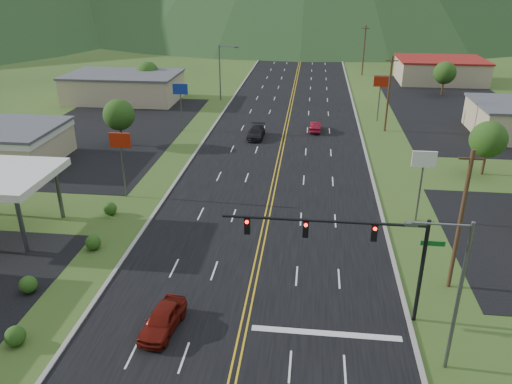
# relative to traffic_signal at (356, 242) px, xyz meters

# --- Properties ---
(traffic_signal) EXTENTS (13.10, 0.43, 7.00)m
(traffic_signal) POSITION_rel_traffic_signal_xyz_m (0.00, 0.00, 0.00)
(traffic_signal) COLOR black
(traffic_signal) RESTS_ON ground
(streetlight_east) EXTENTS (3.28, 0.25, 9.00)m
(streetlight_east) POSITION_rel_traffic_signal_xyz_m (4.70, -4.00, -0.15)
(streetlight_east) COLOR #59595E
(streetlight_east) RESTS_ON ground
(streetlight_west) EXTENTS (3.28, 0.25, 9.00)m
(streetlight_west) POSITION_rel_traffic_signal_xyz_m (-18.16, 56.00, -0.15)
(streetlight_west) COLOR #59595E
(streetlight_west) RESTS_ON ground
(building_west_far) EXTENTS (18.40, 11.40, 4.50)m
(building_west_far) POSITION_rel_traffic_signal_xyz_m (-34.48, 54.00, -3.07)
(building_west_far) COLOR tan
(building_west_far) RESTS_ON ground
(building_east_far) EXTENTS (16.40, 12.40, 4.50)m
(building_east_far) POSITION_rel_traffic_signal_xyz_m (21.52, 76.00, -3.07)
(building_east_far) COLOR tan
(building_east_far) RESTS_ON ground
(pole_sign_west_a) EXTENTS (2.00, 0.18, 6.40)m
(pole_sign_west_a) POSITION_rel_traffic_signal_xyz_m (-20.48, 16.00, -0.28)
(pole_sign_west_a) COLOR #59595E
(pole_sign_west_a) RESTS_ON ground
(pole_sign_west_b) EXTENTS (2.00, 0.18, 6.40)m
(pole_sign_west_b) POSITION_rel_traffic_signal_xyz_m (-20.48, 38.00, -0.28)
(pole_sign_west_b) COLOR #59595E
(pole_sign_west_b) RESTS_ON ground
(pole_sign_east_a) EXTENTS (2.00, 0.18, 6.40)m
(pole_sign_east_a) POSITION_rel_traffic_signal_xyz_m (6.52, 14.00, -0.28)
(pole_sign_east_a) COLOR #59595E
(pole_sign_east_a) RESTS_ON ground
(pole_sign_east_b) EXTENTS (2.00, 0.18, 6.40)m
(pole_sign_east_b) POSITION_rel_traffic_signal_xyz_m (6.52, 46.00, -0.28)
(pole_sign_east_b) COLOR #59595E
(pole_sign_east_b) RESTS_ON ground
(tree_west_a) EXTENTS (3.84, 3.84, 5.82)m
(tree_west_a) POSITION_rel_traffic_signal_xyz_m (-26.48, 31.00, -1.44)
(tree_west_a) COLOR #382314
(tree_west_a) RESTS_ON ground
(tree_west_b) EXTENTS (3.84, 3.84, 5.82)m
(tree_west_b) POSITION_rel_traffic_signal_xyz_m (-31.48, 58.00, -1.44)
(tree_west_b) COLOR #382314
(tree_west_b) RESTS_ON ground
(tree_east_a) EXTENTS (3.84, 3.84, 5.82)m
(tree_east_a) POSITION_rel_traffic_signal_xyz_m (15.52, 26.00, -1.44)
(tree_east_a) COLOR #382314
(tree_east_a) RESTS_ON ground
(tree_east_b) EXTENTS (3.84, 3.84, 5.82)m
(tree_east_b) POSITION_rel_traffic_signal_xyz_m (19.52, 64.00, -1.44)
(tree_east_b) COLOR #382314
(tree_east_b) RESTS_ON ground
(utility_pole_a) EXTENTS (1.60, 0.28, 10.00)m
(utility_pole_a) POSITION_rel_traffic_signal_xyz_m (7.02, 4.00, -0.20)
(utility_pole_a) COLOR #382314
(utility_pole_a) RESTS_ON ground
(utility_pole_b) EXTENTS (1.60, 0.28, 10.00)m
(utility_pole_b) POSITION_rel_traffic_signal_xyz_m (7.02, 41.00, -0.20)
(utility_pole_b) COLOR #382314
(utility_pole_b) RESTS_ON ground
(utility_pole_c) EXTENTS (1.60, 0.28, 10.00)m
(utility_pole_c) POSITION_rel_traffic_signal_xyz_m (7.02, 81.00, -0.20)
(utility_pole_c) COLOR #382314
(utility_pole_c) RESTS_ON ground
(utility_pole_d) EXTENTS (1.60, 0.28, 10.00)m
(utility_pole_d) POSITION_rel_traffic_signal_xyz_m (7.02, 121.00, -0.20)
(utility_pole_d) COLOR #382314
(utility_pole_d) RESTS_ON ground
(car_red_near) EXTENTS (2.34, 4.58, 1.49)m
(car_red_near) POSITION_rel_traffic_signal_xyz_m (-11.31, -2.76, -4.58)
(car_red_near) COLOR #67130B
(car_red_near) RESTS_ON ground
(car_dark_mid) EXTENTS (2.11, 4.94, 1.42)m
(car_dark_mid) POSITION_rel_traffic_signal_xyz_m (-10.07, 35.75, -4.62)
(car_dark_mid) COLOR black
(car_dark_mid) RESTS_ON ground
(car_red_far) EXTENTS (1.49, 4.08, 1.34)m
(car_red_far) POSITION_rel_traffic_signal_xyz_m (-2.42, 39.64, -4.66)
(car_red_far) COLOR maroon
(car_red_far) RESTS_ON ground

